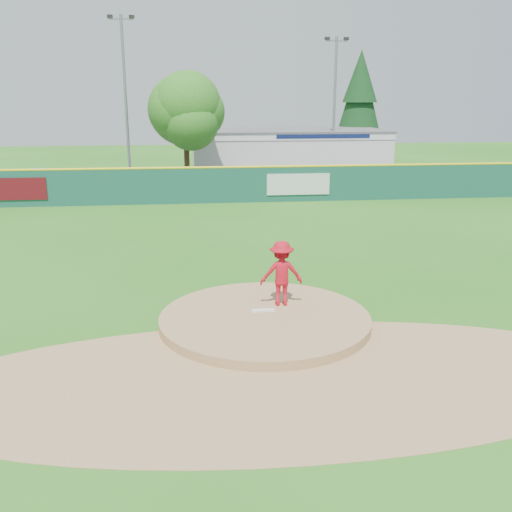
{
  "coord_description": "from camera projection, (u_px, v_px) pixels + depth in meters",
  "views": [
    {
      "loc": [
        -1.83,
        -13.79,
        5.71
      ],
      "look_at": [
        0.0,
        2.0,
        1.3
      ],
      "focal_mm": 40.0,
      "sensor_mm": 36.0,
      "label": 1
    }
  ],
  "objects": [
    {
      "name": "pool_building_grp",
      "position": [
        287.0,
        150.0,
        45.77
      ],
      "size": [
        15.2,
        8.2,
        3.31
      ],
      "color": "silver",
      "rests_on": "ground"
    },
    {
      "name": "pitching_rubber",
      "position": [
        263.0,
        310.0,
        15.14
      ],
      "size": [
        0.6,
        0.15,
        0.04
      ],
      "primitive_type": "cube",
      "color": "white",
      "rests_on": "pitchers_mound"
    },
    {
      "name": "parking_lot",
      "position": [
        216.0,
        181.0,
        40.77
      ],
      "size": [
        44.0,
        16.0,
        0.02
      ],
      "primitive_type": "cube",
      "color": "#38383A",
      "rests_on": "ground"
    },
    {
      "name": "infield_dirt_arc",
      "position": [
        283.0,
        378.0,
        12.06
      ],
      "size": [
        15.4,
        15.4,
        0.01
      ],
      "primitive_type": "cylinder",
      "color": "#9E774C",
      "rests_on": "ground"
    },
    {
      "name": "deciduous_tree",
      "position": [
        185.0,
        116.0,
        37.41
      ],
      "size": [
        5.6,
        5.6,
        7.36
      ],
      "color": "#382314",
      "rests_on": "ground"
    },
    {
      "name": "playground_slide",
      "position": [
        37.0,
        182.0,
        34.74
      ],
      "size": [
        1.0,
        2.81,
        1.55
      ],
      "color": "blue",
      "rests_on": "ground"
    },
    {
      "name": "fence_banners",
      "position": [
        159.0,
        187.0,
        31.42
      ],
      "size": [
        19.21,
        0.04,
        1.2
      ],
      "color": "#590C13",
      "rests_on": "ground"
    },
    {
      "name": "light_pole_left",
      "position": [
        125.0,
        93.0,
        38.48
      ],
      "size": [
        1.75,
        0.25,
        11.0
      ],
      "color": "gray",
      "rests_on": "ground"
    },
    {
      "name": "outfield_fence",
      "position": [
        223.0,
        184.0,
        31.86
      ],
      "size": [
        40.0,
        0.14,
        2.07
      ],
      "color": "#16493E",
      "rests_on": "ground"
    },
    {
      "name": "conifer_tree",
      "position": [
        360.0,
        100.0,
        49.34
      ],
      "size": [
        4.4,
        4.4,
        9.5
      ],
      "color": "#382314",
      "rests_on": "ground"
    },
    {
      "name": "pitcher",
      "position": [
        281.0,
        273.0,
        15.4
      ],
      "size": [
        1.16,
        0.68,
        1.78
      ],
      "primitive_type": "imported",
      "rotation": [
        0.0,
        0.0,
        3.13
      ],
      "color": "red",
      "rests_on": "pitchers_mound"
    },
    {
      "name": "van",
      "position": [
        161.0,
        184.0,
        33.95
      ],
      "size": [
        5.59,
        3.28,
        1.46
      ],
      "primitive_type": "imported",
      "rotation": [
        0.0,
        0.0,
        1.4
      ],
      "color": "silver",
      "rests_on": "parking_lot"
    },
    {
      "name": "pitchers_mound",
      "position": [
        265.0,
        324.0,
        14.93
      ],
      "size": [
        5.5,
        5.5,
        0.5
      ],
      "primitive_type": "cylinder",
      "color": "#9E774C",
      "rests_on": "ground"
    },
    {
      "name": "ground",
      "position": [
        265.0,
        324.0,
        14.93
      ],
      "size": [
        120.0,
        120.0,
        0.0
      ],
      "primitive_type": "plane",
      "color": "#286B19",
      "rests_on": "ground"
    },
    {
      "name": "light_pole_right",
      "position": [
        335.0,
        100.0,
        42.2
      ],
      "size": [
        1.75,
        0.25,
        10.0
      ],
      "color": "gray",
      "rests_on": "ground"
    }
  ]
}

